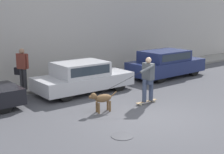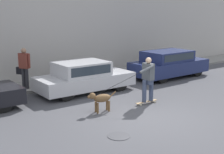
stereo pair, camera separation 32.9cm
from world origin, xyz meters
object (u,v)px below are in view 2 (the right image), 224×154
at_px(parked_car_2, 169,64).
at_px(skateboarder, 148,78).
at_px(parked_car_1, 84,77).
at_px(dog, 101,99).
at_px(pedestrian_with_bag, 24,66).
at_px(fire_hydrant, 187,64).

height_order(parked_car_2, skateboarder, skateboarder).
relative_size(parked_car_1, skateboarder, 1.53).
xyz_separation_m(dog, pedestrian_with_bag, (-1.00, 4.14, 0.59)).
bearing_deg(parked_car_1, skateboarder, -70.54).
relative_size(dog, pedestrian_with_bag, 0.61).
relative_size(parked_car_2, pedestrian_with_bag, 2.46).
distance_m(parked_car_2, pedestrian_with_bag, 7.07).
bearing_deg(parked_car_2, fire_hydrant, 17.23).
height_order(parked_car_1, dog, parked_car_1).
bearing_deg(dog, parked_car_2, -149.46).
bearing_deg(parked_car_2, dog, -157.49).
xyz_separation_m(dog, skateboarder, (1.89, -0.20, 0.50)).
height_order(parked_car_2, pedestrian_with_bag, pedestrian_with_bag).
relative_size(skateboarder, pedestrian_with_bag, 1.56).
relative_size(dog, fire_hydrant, 1.58).
relative_size(parked_car_1, parked_car_2, 0.97).
bearing_deg(fire_hydrant, parked_car_2, -161.65).
distance_m(dog, skateboarder, 1.97).
bearing_deg(dog, skateboarder, -179.23).
height_order(parked_car_2, fire_hydrant, parked_car_2).
relative_size(dog, skateboarder, 0.39).
distance_m(parked_car_1, pedestrian_with_bag, 2.51).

